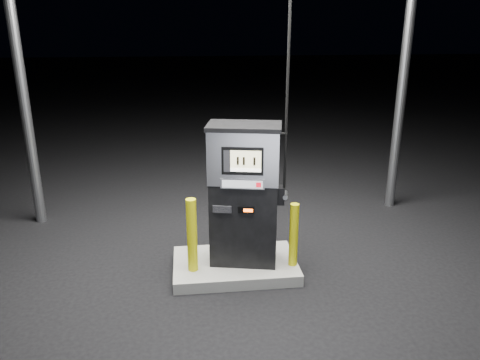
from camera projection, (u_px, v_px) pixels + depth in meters
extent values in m
plane|color=black|center=(235.00, 271.00, 6.17)|extent=(80.00, 80.00, 0.00)
cube|color=slate|center=(235.00, 266.00, 6.15)|extent=(1.60, 1.00, 0.15)
cylinder|color=gray|center=(21.00, 83.00, 7.00)|extent=(0.16, 0.16, 4.50)
cylinder|color=gray|center=(403.00, 77.00, 7.66)|extent=(0.16, 0.16, 4.50)
cube|color=black|center=(244.00, 221.00, 5.98)|extent=(0.92, 0.65, 1.10)
cube|color=#A9AAB0|center=(244.00, 155.00, 5.69)|extent=(0.94, 0.67, 0.66)
cube|color=black|center=(244.00, 126.00, 5.58)|extent=(0.98, 0.71, 0.05)
cube|color=black|center=(242.00, 161.00, 5.45)|extent=(0.49, 0.13, 0.33)
cube|color=beige|center=(246.00, 159.00, 5.43)|extent=(0.35, 0.08, 0.21)
cube|color=white|center=(246.00, 170.00, 5.47)|extent=(0.35, 0.08, 0.04)
cube|color=#A9AAB0|center=(242.00, 184.00, 5.54)|extent=(0.52, 0.14, 0.12)
cube|color=#AAAEB3|center=(242.00, 184.00, 5.53)|extent=(0.47, 0.10, 0.09)
cube|color=red|center=(259.00, 185.00, 5.51)|extent=(0.06, 0.02, 0.06)
cube|color=black|center=(246.00, 210.00, 5.65)|extent=(0.19, 0.06, 0.08)
cube|color=#E1480B|center=(248.00, 210.00, 5.64)|extent=(0.11, 0.03, 0.04)
cube|color=black|center=(222.00, 209.00, 5.68)|extent=(0.23, 0.07, 0.09)
cube|color=black|center=(281.00, 195.00, 5.82)|extent=(0.12, 0.17, 0.22)
cylinder|color=gray|center=(285.00, 195.00, 5.81)|extent=(0.10, 0.20, 0.06)
cylinder|color=black|center=(288.00, 75.00, 5.30)|extent=(0.04, 0.04, 2.73)
cylinder|color=#CCC80B|center=(192.00, 235.00, 5.75)|extent=(0.14, 0.14, 0.95)
cylinder|color=#CCC80B|center=(294.00, 235.00, 5.90)|extent=(0.12, 0.12, 0.84)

